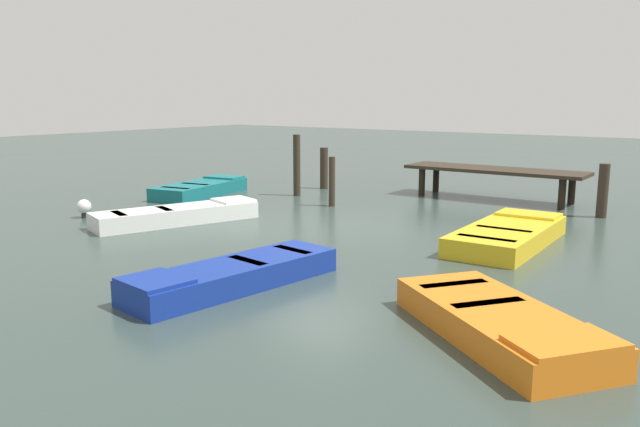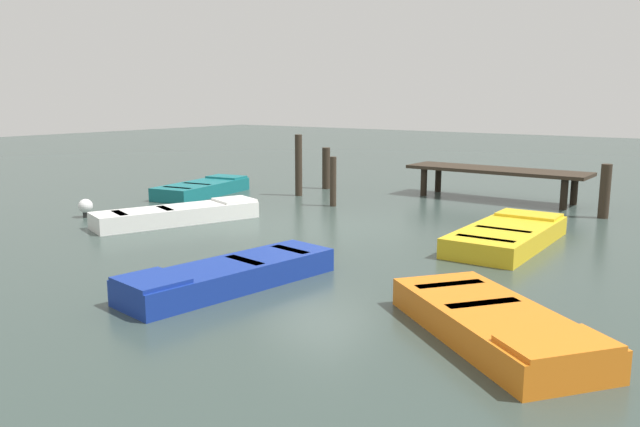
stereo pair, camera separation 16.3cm
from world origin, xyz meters
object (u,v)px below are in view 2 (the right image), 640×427
object	(u,v)px
rowboat_white	(179,214)
mooring_piling_mid_right	(605,191)
mooring_piling_near_left	(299,165)
rowboat_teal	(203,188)
rowboat_yellow	(508,235)
rowboat_orange	(494,323)
rowboat_blue	(230,274)
marker_buoy	(86,206)
mooring_piling_far_left	(333,182)
mooring_piling_mid_left	(326,168)
dock_segment	(496,173)

from	to	relation	value
rowboat_white	mooring_piling_mid_right	distance (m)	10.78
mooring_piling_near_left	rowboat_teal	bearing A→B (deg)	-145.71
rowboat_white	rowboat_yellow	size ratio (longest dim) A/B	1.10
mooring_piling_mid_right	rowboat_orange	bearing A→B (deg)	-85.28
rowboat_blue	marker_buoy	world-z (taller)	marker_buoy
rowboat_white	mooring_piling_mid_right	world-z (taller)	mooring_piling_mid_right
rowboat_yellow	mooring_piling_far_left	size ratio (longest dim) A/B	2.69
rowboat_yellow	marker_buoy	size ratio (longest dim) A/B	7.87
rowboat_blue	mooring_piling_near_left	world-z (taller)	mooring_piling_near_left
rowboat_white	marker_buoy	distance (m)	2.64
rowboat_orange	rowboat_white	bearing A→B (deg)	-160.24
mooring_piling_near_left	rowboat_yellow	bearing A→B (deg)	-19.25
marker_buoy	mooring_piling_mid_left	bearing A→B (deg)	75.84
dock_segment	rowboat_blue	xyz separation A→B (m)	(-0.22, -11.12, -0.61)
rowboat_blue	mooring_piling_far_left	size ratio (longest dim) A/B	2.76
rowboat_orange	mooring_piling_far_left	world-z (taller)	mooring_piling_far_left
dock_segment	mooring_piling_mid_right	world-z (taller)	mooring_piling_mid_right
dock_segment	rowboat_yellow	world-z (taller)	dock_segment
rowboat_yellow	mooring_piling_mid_right	xyz separation A→B (m)	(0.91, 4.38, 0.48)
rowboat_yellow	rowboat_white	bearing A→B (deg)	106.98
dock_segment	marker_buoy	world-z (taller)	dock_segment
mooring_piling_near_left	marker_buoy	bearing A→B (deg)	-109.66
rowboat_yellow	rowboat_blue	bearing A→B (deg)	153.52
mooring_piling_mid_left	mooring_piling_mid_right	world-z (taller)	mooring_piling_mid_right
rowboat_blue	mooring_piling_mid_right	bearing A→B (deg)	168.56
rowboat_blue	rowboat_yellow	size ratio (longest dim) A/B	1.03
rowboat_orange	rowboat_white	xyz separation A→B (m)	(-9.10, 2.73, -0.00)
rowboat_teal	mooring_piling_mid_right	xyz separation A→B (m)	(11.11, 3.42, 0.48)
rowboat_orange	mooring_piling_mid_right	size ratio (longest dim) A/B	2.46
rowboat_teal	rowboat_yellow	bearing A→B (deg)	-105.26
rowboat_blue	mooring_piling_mid_right	world-z (taller)	mooring_piling_mid_right
mooring_piling_mid_left	mooring_piling_mid_right	distance (m)	8.79
mooring_piling_far_left	mooring_piling_near_left	bearing A→B (deg)	154.58
dock_segment	mooring_piling_near_left	world-z (taller)	mooring_piling_near_left
rowboat_blue	rowboat_white	bearing A→B (deg)	-115.07
rowboat_blue	marker_buoy	bearing A→B (deg)	-98.68
dock_segment	mooring_piling_far_left	world-z (taller)	mooring_piling_far_left
mooring_piling_mid_right	mooring_piling_mid_left	bearing A→B (deg)	179.67
rowboat_teal	mooring_piling_near_left	xyz separation A→B (m)	(2.51, 1.71, 0.74)
dock_segment	rowboat_blue	bearing A→B (deg)	-90.97
rowboat_white	mooring_piling_mid_left	size ratio (longest dim) A/B	2.99
rowboat_teal	rowboat_orange	bearing A→B (deg)	-127.26
rowboat_yellow	mooring_piling_mid_right	distance (m)	4.50
marker_buoy	mooring_piling_far_left	bearing A→B (deg)	51.10
rowboat_orange	mooring_piling_near_left	world-z (taller)	mooring_piling_near_left
rowboat_orange	dock_segment	bearing A→B (deg)	147.34
rowboat_white	mooring_piling_far_left	bearing A→B (deg)	-2.77
mooring_piling_mid_right	mooring_piling_far_left	size ratio (longest dim) A/B	0.99
rowboat_blue	rowboat_yellow	bearing A→B (deg)	163.00
rowboat_orange	marker_buoy	world-z (taller)	marker_buoy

